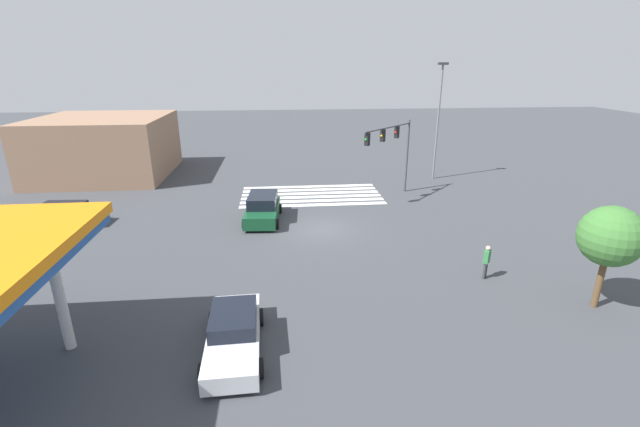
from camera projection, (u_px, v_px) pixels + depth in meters
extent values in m
plane|color=#3D3F44|center=(320.00, 229.00, 26.08)|extent=(137.08, 137.08, 0.00)
cube|color=silver|center=(309.00, 187.00, 34.91)|extent=(10.55, 0.60, 0.01)
cube|color=silver|center=(310.00, 190.00, 34.02)|extent=(10.55, 0.60, 0.01)
cube|color=silver|center=(311.00, 193.00, 33.13)|extent=(10.55, 0.60, 0.01)
cube|color=silver|center=(312.00, 197.00, 32.24)|extent=(10.55, 0.60, 0.01)
cube|color=silver|center=(313.00, 201.00, 31.34)|extent=(10.55, 0.60, 0.01)
cube|color=silver|center=(314.00, 205.00, 30.45)|extent=(10.55, 0.60, 0.01)
cylinder|color=#47474C|center=(407.00, 156.00, 32.75)|extent=(0.18, 0.18, 5.56)
cylinder|color=#47474C|center=(389.00, 127.00, 29.76)|extent=(4.26, 4.26, 0.12)
cube|color=black|center=(397.00, 132.00, 30.77)|extent=(0.40, 0.40, 0.84)
sphere|color=red|center=(396.00, 132.00, 30.66)|extent=(0.16, 0.16, 0.16)
cube|color=black|center=(383.00, 136.00, 29.38)|extent=(0.40, 0.40, 0.84)
sphere|color=gold|center=(381.00, 136.00, 29.27)|extent=(0.16, 0.16, 0.16)
cube|color=black|center=(367.00, 139.00, 27.99)|extent=(0.40, 0.40, 0.84)
sphere|color=green|center=(366.00, 140.00, 27.87)|extent=(0.16, 0.16, 0.16)
cube|color=navy|center=(63.00, 217.00, 26.61)|extent=(4.74, 1.90, 0.63)
cube|color=black|center=(63.00, 208.00, 26.41)|extent=(2.61, 1.62, 0.59)
cylinder|color=black|center=(32.00, 225.00, 25.82)|extent=(0.64, 0.25, 0.63)
cylinder|color=black|center=(48.00, 216.00, 27.42)|extent=(0.64, 0.25, 0.63)
cylinder|color=black|center=(81.00, 224.00, 25.93)|extent=(0.64, 0.25, 0.63)
cylinder|color=black|center=(93.00, 215.00, 27.53)|extent=(0.64, 0.25, 0.63)
cube|color=#144728|center=(263.00, 212.00, 27.32)|extent=(2.27, 4.72, 0.78)
cube|color=black|center=(263.00, 200.00, 27.34)|extent=(1.94, 2.82, 0.71)
cylinder|color=black|center=(277.00, 224.00, 26.09)|extent=(0.26, 0.61, 0.60)
cylinder|color=black|center=(244.00, 224.00, 26.05)|extent=(0.26, 0.61, 0.60)
cylinder|color=black|center=(280.00, 209.00, 28.77)|extent=(0.26, 0.61, 0.60)
cylinder|color=black|center=(250.00, 209.00, 28.73)|extent=(0.26, 0.61, 0.60)
cube|color=silver|center=(234.00, 338.00, 14.99)|extent=(1.93, 4.86, 0.64)
cube|color=black|center=(233.00, 318.00, 15.08)|extent=(1.66, 2.27, 0.54)
cylinder|color=black|center=(260.00, 368.00, 13.76)|extent=(0.24, 0.66, 0.65)
cylinder|color=black|center=(203.00, 373.00, 13.54)|extent=(0.24, 0.66, 0.65)
cylinder|color=black|center=(260.00, 317.00, 16.54)|extent=(0.24, 0.66, 0.65)
cylinder|color=black|center=(213.00, 320.00, 16.32)|extent=(0.24, 0.66, 0.65)
cylinder|color=silver|center=(59.00, 296.00, 14.60)|extent=(0.36, 0.36, 4.20)
cube|color=#937056|center=(105.00, 147.00, 37.67)|extent=(10.60, 10.60, 5.14)
cylinder|color=#38383D|center=(484.00, 271.00, 19.99)|extent=(0.14, 0.14, 0.80)
cylinder|color=#38383D|center=(486.00, 270.00, 20.11)|extent=(0.14, 0.14, 0.80)
cube|color=#337A42|center=(487.00, 256.00, 19.81)|extent=(0.41, 0.41, 0.63)
sphere|color=beige|center=(488.00, 248.00, 19.66)|extent=(0.22, 0.22, 0.22)
cylinder|color=slate|center=(438.00, 124.00, 35.77)|extent=(0.16, 0.16, 9.39)
cube|color=#333338|center=(443.00, 64.00, 34.17)|extent=(0.80, 0.36, 0.20)
cylinder|color=brown|center=(599.00, 284.00, 17.50)|extent=(0.26, 0.26, 2.13)
sphere|color=#3D7533|center=(611.00, 236.00, 16.80)|extent=(2.43, 2.43, 2.43)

